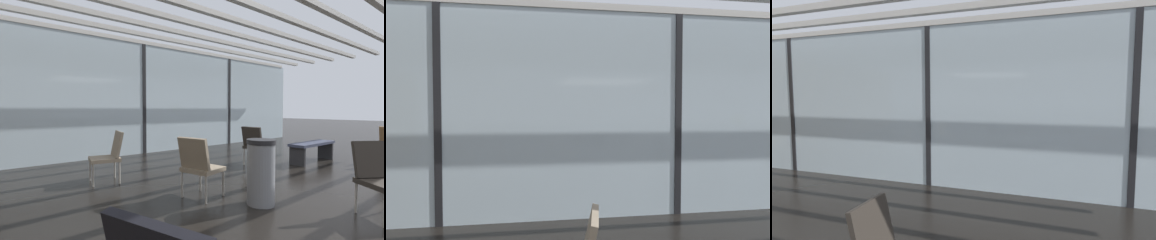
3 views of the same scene
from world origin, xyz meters
The scene contains 12 objects.
ground_plane centered at (0.00, 0.00, 0.00)m, with size 60.00×60.00×0.00m, color black.
glass_curtain_wall centered at (0.00, 5.20, 1.54)m, with size 14.00×0.08×3.07m, color silver.
window_mullion_1 centered at (0.00, 5.20, 1.54)m, with size 0.10×0.12×3.07m, color black.
window_mullion_2 centered at (3.50, 5.20, 1.54)m, with size 0.10×0.12×3.07m, color black.
ceiling_slats centered at (0.00, 1.90, 3.12)m, with size 13.72×6.72×0.10m.
parked_airplane centered at (-1.38, 10.19, 1.88)m, with size 13.96×3.76×3.76m.
lounge_chair_0 centered at (-1.95, 2.90, 0.49)m, with size 0.62×0.58×0.87m.
lounge_chair_1 centered at (-0.10, -0.58, 0.49)m, with size 0.69×0.70×0.87m.
lounge_chair_3 centered at (-1.33, 1.25, 0.49)m, with size 0.61×0.57×0.87m.
lounge_chair_4 centered at (1.08, 2.13, 0.49)m, with size 0.55×0.50×0.87m.
waiting_bench centered at (2.46, 1.52, 0.36)m, with size 1.50×0.40×0.47m.
trash_bin centered at (-0.86, 0.55, 0.43)m, with size 0.38×0.38×0.86m.
Camera 1 is at (-3.79, -1.60, 1.26)m, focal length 25.26 mm.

